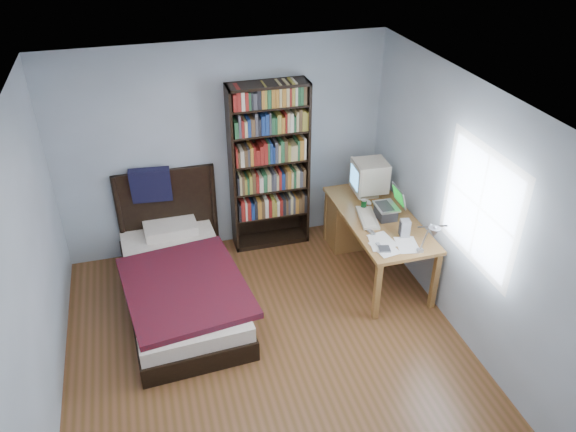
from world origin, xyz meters
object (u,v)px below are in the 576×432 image
object	(u,v)px
laptop	(388,209)
bookshelf	(269,168)
desk	(361,220)
soda_can	(364,205)
desk_lamp	(432,233)
keyboard	(368,218)
bed	(180,279)
crt_monitor	(369,176)
speaker	(405,228)

from	to	relation	value
laptop	bookshelf	bearing A→B (deg)	138.46
desk	bookshelf	xyz separation A→B (m)	(-1.01, 0.47, 0.61)
soda_can	bookshelf	bearing A→B (deg)	141.18
desk	soda_can	bearing A→B (deg)	-112.30
desk_lamp	keyboard	world-z (taller)	desk_lamp
desk	laptop	distance (m)	0.65
laptop	soda_can	bearing A→B (deg)	127.65
bookshelf	desk	bearing A→B (deg)	-24.91
keyboard	bed	bearing A→B (deg)	-172.36
crt_monitor	desk_lamp	bearing A→B (deg)	-92.05
soda_can	desk_lamp	bearing A→B (deg)	-84.80
keyboard	soda_can	bearing A→B (deg)	90.48
keyboard	bookshelf	xyz separation A→B (m)	(-0.86, 0.93, 0.28)
crt_monitor	keyboard	bearing A→B (deg)	-112.65
keyboard	speaker	distance (m)	0.48
crt_monitor	speaker	distance (m)	0.93
speaker	bed	world-z (taller)	bed
crt_monitor	desk_lamp	size ratio (longest dim) A/B	0.78
desk_lamp	keyboard	bearing A→B (deg)	98.29
desk	bed	xyz separation A→B (m)	(-2.22, -0.34, -0.17)
desk	bed	distance (m)	2.25
desk_lamp	speaker	distance (m)	0.74
laptop	keyboard	xyz separation A→B (m)	(-0.22, 0.02, -0.09)
crt_monitor	soda_can	world-z (taller)	crt_monitor
keyboard	soda_can	xyz separation A→B (m)	(0.04, 0.21, 0.04)
bed	bookshelf	bearing A→B (deg)	33.84
laptop	bed	distance (m)	2.37
desk	crt_monitor	bearing A→B (deg)	28.70
soda_can	bookshelf	distance (m)	1.18
laptop	keyboard	world-z (taller)	laptop
desk	keyboard	size ratio (longest dim) A/B	3.55
laptop	bookshelf	size ratio (longest dim) A/B	0.18
soda_can	bed	xyz separation A→B (m)	(-2.12, -0.09, -0.54)
keyboard	speaker	world-z (taller)	speaker
laptop	speaker	bearing A→B (deg)	-87.27
desk	laptop	bearing A→B (deg)	-81.49
speaker	bed	distance (m)	2.44
bookshelf	desk_lamp	bearing A→B (deg)	-62.91
speaker	bookshelf	distance (m)	1.75
desk_lamp	bed	distance (m)	2.69
laptop	bed	size ratio (longest dim) A/B	0.16
bookshelf	soda_can	bearing A→B (deg)	-38.82
desk	desk_lamp	bearing A→B (deg)	-89.65
soda_can	laptop	bearing A→B (deg)	-52.35
desk_lamp	bed	world-z (taller)	desk_lamp
keyboard	bookshelf	bearing A→B (deg)	143.76
desk	speaker	distance (m)	0.97
speaker	bed	size ratio (longest dim) A/B	0.08
bookshelf	bed	distance (m)	1.65
desk	desk_lamp	size ratio (longest dim) A/B	2.92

